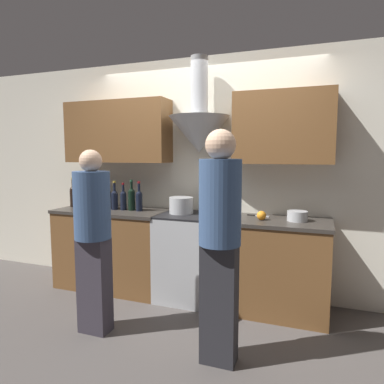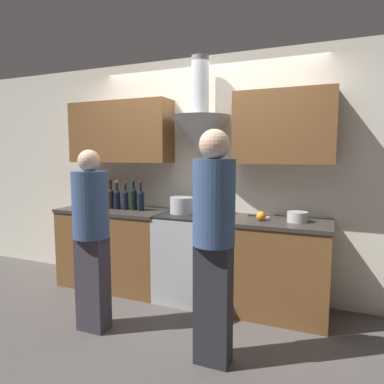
{
  "view_description": "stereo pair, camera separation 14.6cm",
  "coord_description": "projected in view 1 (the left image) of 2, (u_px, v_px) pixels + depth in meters",
  "views": [
    {
      "loc": [
        1.18,
        -3.03,
        1.54
      ],
      "look_at": [
        0.0,
        0.2,
        1.16
      ],
      "focal_mm": 32.0,
      "sensor_mm": 36.0,
      "label": 1
    },
    {
      "loc": [
        1.32,
        -2.97,
        1.54
      ],
      "look_at": [
        0.0,
        0.2,
        1.16
      ],
      "focal_mm": 32.0,
      "sensor_mm": 36.0,
      "label": 2
    }
  ],
  "objects": [
    {
      "name": "wine_bottle_5",
      "position": [
        108.0,
        198.0,
        3.95
      ],
      "size": [
        0.07,
        0.07,
        0.34
      ],
      "color": "black",
      "rests_on": "counter_left"
    },
    {
      "name": "wine_bottle_3",
      "position": [
        95.0,
        197.0,
        4.02
      ],
      "size": [
        0.07,
        0.07,
        0.32
      ],
      "color": "black",
      "rests_on": "counter_left"
    },
    {
      "name": "wine_bottle_2",
      "position": [
        89.0,
        197.0,
        4.05
      ],
      "size": [
        0.08,
        0.08,
        0.32
      ],
      "color": "black",
      "rests_on": "counter_left"
    },
    {
      "name": "wine_bottle_0",
      "position": [
        73.0,
        195.0,
        4.12
      ],
      "size": [
        0.08,
        0.08,
        0.35
      ],
      "color": "black",
      "rests_on": "counter_left"
    },
    {
      "name": "person_foreground_left",
      "position": [
        93.0,
        233.0,
        2.91
      ],
      "size": [
        0.31,
        0.31,
        1.58
      ],
      "color": "#38333D",
      "rests_on": "ground_plane"
    },
    {
      "name": "stock_pot",
      "position": [
        181.0,
        205.0,
        3.66
      ],
      "size": [
        0.26,
        0.26,
        0.17
      ],
      "color": "#B7BABC",
      "rests_on": "stove_range"
    },
    {
      "name": "counter_right",
      "position": [
        278.0,
        266.0,
        3.34
      ],
      "size": [
        0.98,
        0.62,
        0.91
      ],
      "color": "brown",
      "rests_on": "ground_plane"
    },
    {
      "name": "wine_bottle_6",
      "position": [
        115.0,
        199.0,
        3.91
      ],
      "size": [
        0.08,
        0.08,
        0.33
      ],
      "color": "black",
      "rests_on": "counter_left"
    },
    {
      "name": "person_foreground_right",
      "position": [
        220.0,
        235.0,
        2.46
      ],
      "size": [
        0.3,
        0.3,
        1.72
      ],
      "color": "#28282D",
      "rests_on": "ground_plane"
    },
    {
      "name": "wine_bottle_8",
      "position": [
        132.0,
        198.0,
        3.85
      ],
      "size": [
        0.08,
        0.08,
        0.35
      ],
      "color": "black",
      "rests_on": "counter_left"
    },
    {
      "name": "mixing_bowl",
      "position": [
        212.0,
        212.0,
        3.55
      ],
      "size": [
        0.25,
        0.25,
        0.08
      ],
      "color": "#B7BABC",
      "rests_on": "stove_range"
    },
    {
      "name": "wine_bottle_1",
      "position": [
        80.0,
        196.0,
        4.06
      ],
      "size": [
        0.08,
        0.08,
        0.35
      ],
      "color": "black",
      "rests_on": "counter_left"
    },
    {
      "name": "wine_bottle_7",
      "position": [
        123.0,
        199.0,
        3.88
      ],
      "size": [
        0.07,
        0.07,
        0.31
      ],
      "color": "black",
      "rests_on": "counter_left"
    },
    {
      "name": "stove_range",
      "position": [
        195.0,
        257.0,
        3.63
      ],
      "size": [
        0.76,
        0.6,
        0.91
      ],
      "color": "#B7BABC",
      "rests_on": "ground_plane"
    },
    {
      "name": "orange_fruit",
      "position": [
        261.0,
        215.0,
        3.29
      ],
      "size": [
        0.09,
        0.09,
        0.09
      ],
      "color": "orange",
      "rests_on": "counter_right"
    },
    {
      "name": "counter_left",
      "position": [
        113.0,
        248.0,
        3.98
      ],
      "size": [
        1.29,
        0.62,
        0.91
      ],
      "color": "brown",
      "rests_on": "ground_plane"
    },
    {
      "name": "wall_back",
      "position": [
        199.0,
        161.0,
        3.79
      ],
      "size": [
        8.4,
        0.64,
        2.6
      ],
      "color": "silver",
      "rests_on": "ground_plane"
    },
    {
      "name": "wine_bottle_9",
      "position": [
        139.0,
        200.0,
        3.81
      ],
      "size": [
        0.07,
        0.07,
        0.33
      ],
      "color": "black",
      "rests_on": "counter_left"
    },
    {
      "name": "ground_plane",
      "position": [
        185.0,
        310.0,
        3.4
      ],
      "size": [
        12.0,
        12.0,
        0.0
      ],
      "primitive_type": "plane",
      "color": "#4C4744"
    },
    {
      "name": "saucepan",
      "position": [
        297.0,
        216.0,
        3.24
      ],
      "size": [
        0.19,
        0.19,
        0.1
      ],
      "color": "#B7BABC",
      "rests_on": "counter_right"
    },
    {
      "name": "chefs_knife",
      "position": [
        259.0,
        216.0,
        3.5
      ],
      "size": [
        0.23,
        0.06,
        0.01
      ],
      "rotation": [
        0.0,
        0.0,
        -0.12
      ],
      "color": "silver",
      "rests_on": "counter_right"
    },
    {
      "name": "wine_bottle_4",
      "position": [
        102.0,
        197.0,
        3.98
      ],
      "size": [
        0.08,
        0.08,
        0.34
      ],
      "color": "black",
      "rests_on": "counter_left"
    }
  ]
}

